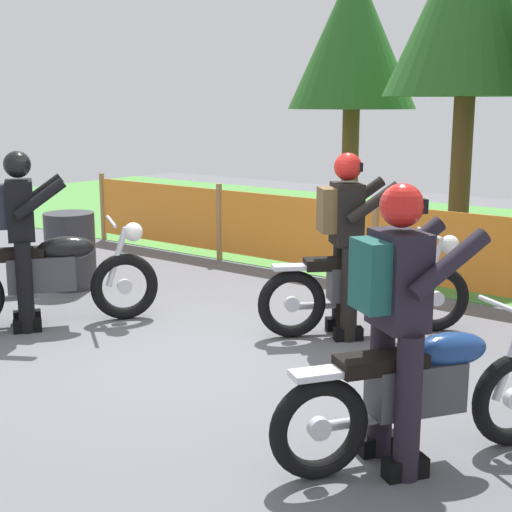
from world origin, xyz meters
The scene contains 12 objects.
ground centered at (0.00, 0.00, -0.01)m, with size 24.00×24.00×0.02m, color #5B5B60.
grass_verge centered at (0.00, 6.79, 0.01)m, with size 24.00×7.31×0.01m, color #4C8C3D.
barrier_fence centered at (0.00, 3.14, 0.54)m, with size 9.71×0.08×1.05m.
tree_leftmost centered at (-2.25, 6.27, 3.14)m, with size 2.08×2.08×4.33m.
tree_near_left centered at (0.08, 5.33, 3.41)m, with size 2.22×2.22×4.67m.
motorcycle_lead centered at (-1.69, -0.18, 0.49)m, with size 1.30×1.82×1.01m.
motorcycle_trailing centered at (2.37, -0.51, 0.44)m, with size 1.15×1.68×0.92m.
motorcycle_third centered at (0.85, 1.46, 0.46)m, with size 1.48×1.53×0.96m.
rider_lead centered at (-1.82, -0.38, 0.95)m, with size 0.72×0.79×1.69m.
rider_trailing centered at (2.26, -0.69, 0.95)m, with size 0.72×0.79×1.69m.
rider_third centered at (0.70, 1.30, 0.95)m, with size 0.76×0.77×1.69m.
spare_drum centered at (-2.76, 0.90, 0.44)m, with size 0.58×0.58×0.88m, color #2D2D33.
Camera 1 is at (4.15, -4.39, 2.13)m, focal length 51.91 mm.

